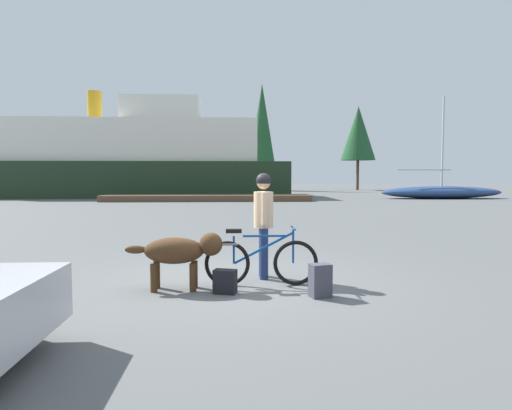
{
  "coord_description": "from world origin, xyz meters",
  "views": [
    {
      "loc": [
        -0.05,
        -7.11,
        1.69
      ],
      "look_at": [
        0.39,
        1.4,
        1.13
      ],
      "focal_mm": 31.79,
      "sensor_mm": 36.0,
      "label": 1
    }
  ],
  "objects_px": {
    "dog": "(180,251)",
    "sailboat_moored": "(441,192)",
    "bicycle": "(261,261)",
    "person_cyclist": "(264,215)",
    "handbag_pannier": "(225,282)",
    "ferry_boat": "(135,160)",
    "backpack": "(320,280)"
  },
  "relations": [
    {
      "from": "bicycle",
      "to": "handbag_pannier",
      "type": "bearing_deg",
      "value": -140.99
    },
    {
      "from": "person_cyclist",
      "to": "sailboat_moored",
      "type": "xyz_separation_m",
      "value": [
        14.71,
        24.91,
        -0.56
      ]
    },
    {
      "from": "dog",
      "to": "handbag_pannier",
      "type": "relative_size",
      "value": 4.17
    },
    {
      "from": "bicycle",
      "to": "person_cyclist",
      "type": "relative_size",
      "value": 1.01
    },
    {
      "from": "handbag_pannier",
      "to": "sailboat_moored",
      "type": "relative_size",
      "value": 0.04
    },
    {
      "from": "dog",
      "to": "handbag_pannier",
      "type": "xyz_separation_m",
      "value": [
        0.66,
        -0.25,
        -0.4
      ]
    },
    {
      "from": "ferry_boat",
      "to": "handbag_pannier",
      "type": "bearing_deg",
      "value": -75.73
    },
    {
      "from": "person_cyclist",
      "to": "backpack",
      "type": "height_order",
      "value": "person_cyclist"
    },
    {
      "from": "bicycle",
      "to": "ferry_boat",
      "type": "xyz_separation_m",
      "value": [
        -8.29,
        30.05,
        2.51
      ]
    },
    {
      "from": "handbag_pannier",
      "to": "sailboat_moored",
      "type": "xyz_separation_m",
      "value": [
        15.32,
        25.88,
        0.3
      ]
    },
    {
      "from": "backpack",
      "to": "person_cyclist",
      "type": "bearing_deg",
      "value": 120.05
    },
    {
      "from": "person_cyclist",
      "to": "ferry_boat",
      "type": "xyz_separation_m",
      "value": [
        -8.37,
        29.52,
        1.85
      ]
    },
    {
      "from": "dog",
      "to": "ferry_boat",
      "type": "bearing_deg",
      "value": 103.2
    },
    {
      "from": "person_cyclist",
      "to": "sailboat_moored",
      "type": "height_order",
      "value": "sailboat_moored"
    },
    {
      "from": "bicycle",
      "to": "dog",
      "type": "distance_m",
      "value": 1.23
    },
    {
      "from": "backpack",
      "to": "sailboat_moored",
      "type": "relative_size",
      "value": 0.05
    },
    {
      "from": "person_cyclist",
      "to": "backpack",
      "type": "relative_size",
      "value": 3.73
    },
    {
      "from": "dog",
      "to": "sailboat_moored",
      "type": "relative_size",
      "value": 0.16
    },
    {
      "from": "bicycle",
      "to": "backpack",
      "type": "distance_m",
      "value": 1.06
    },
    {
      "from": "ferry_boat",
      "to": "sailboat_moored",
      "type": "bearing_deg",
      "value": -11.29
    },
    {
      "from": "backpack",
      "to": "handbag_pannier",
      "type": "xyz_separation_m",
      "value": [
        -1.32,
        0.25,
        -0.06
      ]
    },
    {
      "from": "handbag_pannier",
      "to": "sailboat_moored",
      "type": "distance_m",
      "value": 30.08
    },
    {
      "from": "handbag_pannier",
      "to": "person_cyclist",
      "type": "bearing_deg",
      "value": 57.58
    },
    {
      "from": "dog",
      "to": "handbag_pannier",
      "type": "distance_m",
      "value": 0.81
    },
    {
      "from": "bicycle",
      "to": "dog",
      "type": "xyz_separation_m",
      "value": [
        -1.2,
        -0.18,
        0.19
      ]
    },
    {
      "from": "bicycle",
      "to": "sailboat_moored",
      "type": "xyz_separation_m",
      "value": [
        14.79,
        25.44,
        0.1
      ]
    },
    {
      "from": "bicycle",
      "to": "backpack",
      "type": "height_order",
      "value": "bicycle"
    },
    {
      "from": "ferry_boat",
      "to": "sailboat_moored",
      "type": "height_order",
      "value": "ferry_boat"
    },
    {
      "from": "person_cyclist",
      "to": "handbag_pannier",
      "type": "height_order",
      "value": "person_cyclist"
    },
    {
      "from": "person_cyclist",
      "to": "sailboat_moored",
      "type": "relative_size",
      "value": 0.19
    },
    {
      "from": "person_cyclist",
      "to": "backpack",
      "type": "bearing_deg",
      "value": -59.95
    },
    {
      "from": "dog",
      "to": "backpack",
      "type": "bearing_deg",
      "value": -14.25
    }
  ]
}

